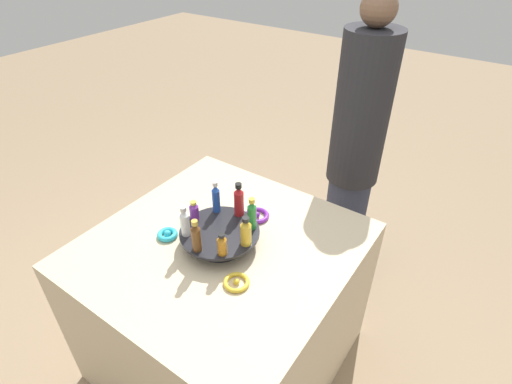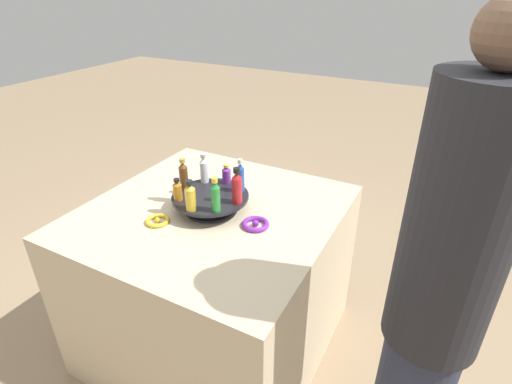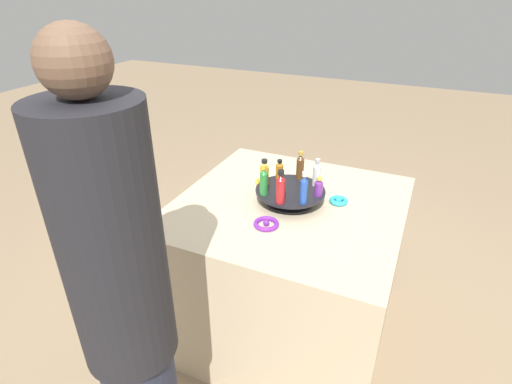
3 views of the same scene
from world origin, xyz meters
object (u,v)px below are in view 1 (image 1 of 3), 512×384
(bottle_amber, at_px, (222,245))
(bottle_green, at_px, (252,214))
(display_stand, at_px, (220,236))
(bottle_brown, at_px, (196,236))
(ribbon_bow_teal, at_px, (167,234))
(bottle_clear, at_px, (185,222))
(ribbon_bow_gold, at_px, (236,282))
(bottle_purple, at_px, (194,211))
(ribbon_bow_purple, at_px, (257,215))
(bottle_blue, at_px, (216,198))
(person_figure, at_px, (355,155))
(bottle_gold, at_px, (246,232))
(bottle_red, at_px, (239,201))

(bottle_amber, bearing_deg, bottle_green, 179.12)
(display_stand, height_order, bottle_brown, bottle_brown)
(bottle_amber, xyz_separation_m, ribbon_bow_teal, (-0.00, -0.29, -0.10))
(bottle_clear, bearing_deg, ribbon_bow_gold, 81.23)
(bottle_purple, bearing_deg, ribbon_bow_purple, 145.39)
(bottle_brown, xyz_separation_m, ribbon_bow_purple, (-0.35, 0.03, -0.12))
(bottle_clear, bearing_deg, ribbon_bow_purple, 159.62)
(bottle_purple, xyz_separation_m, bottle_amber, (0.09, 0.22, 0.00))
(bottle_green, bearing_deg, bottle_clear, -45.88)
(bottle_blue, height_order, person_figure, person_figure)
(display_stand, bearing_deg, bottle_clear, -45.88)
(ribbon_bow_purple, height_order, ribbon_bow_teal, ribbon_bow_teal)
(bottle_clear, relative_size, bottle_gold, 1.05)
(bottle_purple, xyz_separation_m, person_figure, (-0.89, 0.31, -0.06))
(ribbon_bow_purple, xyz_separation_m, person_figure, (-0.67, 0.16, 0.04))
(bottle_clear, bearing_deg, ribbon_bow_teal, -89.35)
(bottle_amber, bearing_deg, bottle_blue, -135.88)
(bottle_gold, distance_m, bottle_red, 0.18)
(display_stand, height_order, person_figure, person_figure)
(bottle_red, height_order, ribbon_bow_gold, bottle_red)
(display_stand, bearing_deg, bottle_purple, -90.88)
(bottle_purple, xyz_separation_m, ribbon_bow_teal, (0.09, -0.08, -0.10))
(bottle_purple, height_order, person_figure, person_figure)
(bottle_red, distance_m, person_figure, 0.79)
(ribbon_bow_teal, distance_m, person_figure, 1.05)
(display_stand, bearing_deg, bottle_brown, -0.88)
(bottle_clear, distance_m, bottle_gold, 0.24)
(bottle_amber, relative_size, ribbon_bow_gold, 0.97)
(bottle_clear, distance_m, bottle_green, 0.26)
(bottle_purple, bearing_deg, bottle_clear, 21.62)
(bottle_blue, distance_m, bottle_red, 0.10)
(bottle_red, xyz_separation_m, ribbon_bow_purple, (-0.09, 0.02, -0.13))
(bottle_clear, xyz_separation_m, ribbon_bow_gold, (0.04, 0.27, -0.12))
(bottle_amber, height_order, person_figure, person_figure)
(display_stand, relative_size, bottle_gold, 2.54)
(bottle_gold, relative_size, ribbon_bow_gold, 1.30)
(ribbon_bow_gold, bearing_deg, bottle_purple, -113.36)
(bottle_purple, distance_m, ribbon_bow_teal, 0.15)
(bottle_clear, xyz_separation_m, bottle_amber, (0.00, 0.18, -0.02))
(display_stand, relative_size, bottle_amber, 3.41)
(bottle_clear, bearing_deg, bottle_purple, -158.38)
(ribbon_bow_teal, bearing_deg, bottle_gold, 104.93)
(bottle_purple, height_order, bottle_amber, bottle_amber)
(bottle_brown, distance_m, ribbon_bow_purple, 0.37)
(bottle_brown, height_order, bottle_amber, bottle_brown)
(bottle_blue, bearing_deg, bottle_amber, 44.12)
(person_figure, bearing_deg, bottle_gold, 8.12)
(bottle_purple, distance_m, bottle_green, 0.24)
(bottle_clear, distance_m, bottle_red, 0.24)
(display_stand, bearing_deg, bottle_green, 134.12)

